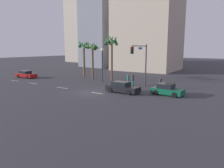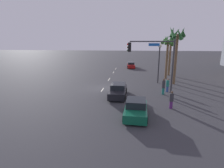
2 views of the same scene
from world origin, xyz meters
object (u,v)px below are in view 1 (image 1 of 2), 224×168
at_px(car_2, 167,90).
at_px(palm_tree_1, 111,45).
at_px(palm_tree_0, 84,49).
at_px(building_3, 120,35).
at_px(streetlamp, 102,58).
at_px(palm_tree_2, 92,51).
at_px(car_1, 122,88).
at_px(pedestrian_1, 160,83).
at_px(building_0, 93,27).
at_px(building_1, 148,16).
at_px(pedestrian_0, 133,79).
at_px(traffic_signal, 141,59).
at_px(building_2, 105,31).
at_px(car_0, 26,75).

relative_size(car_2, palm_tree_1, 0.49).
relative_size(palm_tree_0, building_3, 0.36).
relative_size(streetlamp, palm_tree_2, 0.81).
xyz_separation_m(car_1, pedestrian_1, (3.26, 5.25, 0.20)).
distance_m(palm_tree_2, building_0, 50.74).
bearing_deg(building_1, car_2, -61.86).
bearing_deg(streetlamp, pedestrian_0, -1.95).
bearing_deg(building_0, traffic_signal, -38.83).
bearing_deg(car_2, palm_tree_2, 162.08).
xyz_separation_m(palm_tree_2, building_1, (1.05, 22.11, 8.79)).
xyz_separation_m(car_2, building_2, (-31.81, 30.69, 10.78)).
distance_m(car_0, streetlamp, 16.84).
xyz_separation_m(traffic_signal, pedestrian_1, (2.59, 1.12, -3.45)).
distance_m(pedestrian_1, building_1, 30.53).
xyz_separation_m(car_1, palm_tree_1, (-7.03, 7.72, 5.78)).
height_order(car_1, palm_tree_1, palm_tree_1).
xyz_separation_m(car_2, building_0, (-47.72, 44.22, 13.79)).
bearing_deg(building_1, building_2, 167.61).
bearing_deg(car_1, traffic_signal, 80.71).
height_order(car_1, pedestrian_1, pedestrian_1).
bearing_deg(palm_tree_2, streetlamp, -26.21).
bearing_deg(palm_tree_2, pedestrian_1, -7.97).
xyz_separation_m(car_0, building_0, (-18.94, 44.88, 13.80)).
relative_size(traffic_signal, pedestrian_0, 3.36).
relative_size(car_1, traffic_signal, 0.72).
xyz_separation_m(car_0, pedestrian_1, (26.60, 3.98, 0.23)).
xyz_separation_m(traffic_signal, pedestrian_0, (-1.98, 1.15, -3.32)).
bearing_deg(car_1, palm_tree_2, 146.59).
xyz_separation_m(pedestrian_0, building_1, (-8.63, 24.08, 13.14)).
distance_m(car_1, streetlamp, 9.85).
relative_size(car_2, palm_tree_2, 0.56).
distance_m(car_0, palm_tree_0, 12.68).
height_order(car_1, building_3, building_3).
distance_m(car_2, palm_tree_1, 14.93).
height_order(streetlamp, pedestrian_1, streetlamp).
distance_m(building_0, building_2, 21.10).
distance_m(palm_tree_2, building_3, 36.26).
bearing_deg(palm_tree_0, building_2, 116.72).
relative_size(car_0, pedestrian_0, 2.45).
xyz_separation_m(car_2, palm_tree_0, (-19.59, 6.43, 5.09)).
distance_m(car_1, car_2, 5.78).
bearing_deg(palm_tree_1, car_2, -24.88).
height_order(streetlamp, palm_tree_1, palm_tree_1).
distance_m(palm_tree_0, building_0, 47.91).
bearing_deg(traffic_signal, streetlamp, 170.49).
bearing_deg(car_1, pedestrian_0, 103.90).
xyz_separation_m(palm_tree_0, palm_tree_1, (7.11, -0.64, 0.71)).
distance_m(streetlamp, pedestrian_1, 11.16).
bearing_deg(car_0, building_2, 95.50).
relative_size(streetlamp, palm_tree_0, 0.78).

